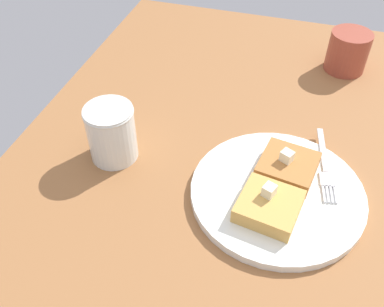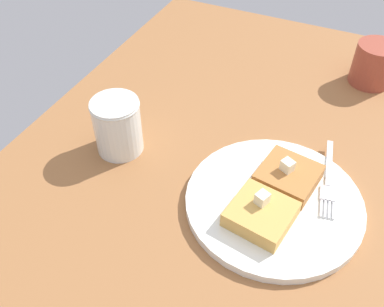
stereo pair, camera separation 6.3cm
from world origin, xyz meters
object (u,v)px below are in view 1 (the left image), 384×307
(plate, at_px, (277,193))
(coffee_mug, at_px, (348,51))
(syrup_jar, at_px, (112,134))
(fork, at_px, (325,168))

(plate, xyz_separation_m, coffee_mug, (0.38, -0.08, 0.03))
(coffee_mug, bearing_deg, syrup_jar, 137.24)
(fork, height_order, coffee_mug, coffee_mug)
(fork, xyz_separation_m, coffee_mug, (0.32, -0.01, 0.02))
(plate, distance_m, syrup_jar, 0.27)
(syrup_jar, relative_size, coffee_mug, 0.87)
(fork, bearing_deg, coffee_mug, -2.68)
(plate, distance_m, fork, 0.09)
(fork, bearing_deg, syrup_jar, 99.19)
(fork, relative_size, syrup_jar, 1.73)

